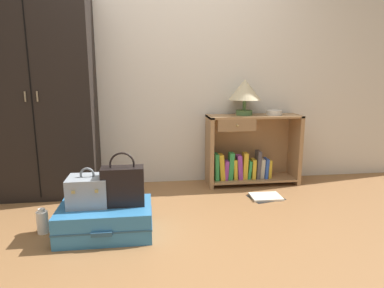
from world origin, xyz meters
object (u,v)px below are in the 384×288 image
table_lamp (245,91)px  suitcase_large (106,220)px  train_case (88,191)px  handbag (123,185)px  bottle (43,222)px  bowl (274,113)px  bookshelf (249,152)px  wardrobe (40,95)px  open_book_on_floor (266,197)px

table_lamp → suitcase_large: size_ratio=0.54×
suitcase_large → train_case: train_case is taller
handbag → bottle: 0.67m
bowl → suitcase_large: size_ratio=0.24×
bookshelf → train_case: size_ratio=3.44×
table_lamp → bowl: (0.31, -0.04, -0.23)m
bowl → suitcase_large: bowl is taller
wardrobe → table_lamp: (2.00, 0.09, 0.02)m
bookshelf → bowl: bearing=-4.3°
table_lamp → bowl: bearing=-6.5°
bookshelf → handbag: bookshelf is taller
table_lamp → handbag: (-1.20, -1.03, -0.63)m
handbag → train_case: bearing=173.2°
train_case → handbag: (0.25, -0.03, 0.04)m
bowl → train_case: (-1.77, -0.96, -0.44)m
bookshelf → bottle: bearing=-153.2°
table_lamp → bottle: 2.23m
handbag → bowl: bearing=33.4°
suitcase_large → bottle: bearing=170.1°
wardrobe → open_book_on_floor: 2.35m
bottle → bowl: bearing=23.5°
bowl → handbag: 1.85m
suitcase_large → open_book_on_floor: 1.55m
train_case → bottle: bearing=173.2°
table_lamp → bottle: table_lamp is taller
table_lamp → open_book_on_floor: table_lamp is taller
wardrobe → bottle: wardrobe is taller
wardrobe → handbag: (0.80, -0.94, -0.61)m
bottle → handbag: bearing=-6.8°
suitcase_large → open_book_on_floor: suitcase_large is taller
wardrobe → train_case: (0.55, -0.91, -0.65)m
handbag → bottle: (-0.61, 0.07, -0.28)m
bookshelf → open_book_on_floor: bearing=-84.9°
wardrobe → table_lamp: size_ratio=5.27×
table_lamp → bottle: bearing=-152.0°
handbag → open_book_on_floor: 1.46m
wardrobe → bookshelf: 2.16m
open_book_on_floor → table_lamp: bearing=102.3°
wardrobe → bottle: 1.26m
bookshelf → table_lamp: (-0.06, 0.02, 0.65)m
table_lamp → handbag: bearing=-139.3°
train_case → bottle: (-0.35, 0.04, -0.24)m
bowl → table_lamp: bearing=173.5°
wardrobe → table_lamp: 2.00m
suitcase_large → handbag: handbag is taller
suitcase_large → bottle: size_ratio=3.56×
bowl → handbag: bearing=-146.6°
bookshelf → suitcase_large: 1.75m
table_lamp → open_book_on_floor: size_ratio=1.07×
train_case → open_book_on_floor: size_ratio=0.82×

